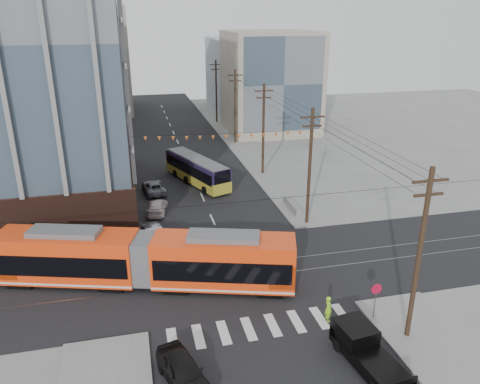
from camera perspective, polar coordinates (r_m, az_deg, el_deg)
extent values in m
plane|color=slate|center=(33.30, 1.09, -13.09)|extent=(160.00, 160.00, 0.00)
cube|color=#8C99A5|center=(79.86, -21.13, 12.71)|extent=(18.00, 16.00, 18.00)
cube|color=gray|center=(78.86, 3.69, 13.20)|extent=(14.00, 14.00, 16.00)
cube|color=gray|center=(99.27, -18.14, 15.02)|extent=(16.00, 18.00, 20.00)
cube|color=#8C99A5|center=(98.60, 1.32, 14.22)|extent=(16.00, 16.00, 14.00)
cylinder|color=black|center=(29.02, 20.95, -7.50)|extent=(0.30, 0.30, 11.00)
cylinder|color=black|center=(85.13, -2.91, 12.10)|extent=(0.30, 0.30, 11.00)
imported|color=black|center=(26.90, -6.94, -20.87)|extent=(3.03, 4.89, 1.55)
imported|color=#96A0AE|center=(41.82, -10.59, -4.84)|extent=(1.98, 4.32, 1.37)
imported|color=silver|center=(47.22, -10.06, -1.80)|extent=(2.54, 4.54, 1.24)
imported|color=slate|center=(52.51, -10.47, 0.59)|extent=(2.68, 4.92, 1.31)
imported|color=#97E91F|center=(31.50, 10.71, -13.79)|extent=(0.45, 0.66, 1.77)
cube|color=gray|center=(47.52, 6.42, -1.73)|extent=(0.94, 4.02, 0.80)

